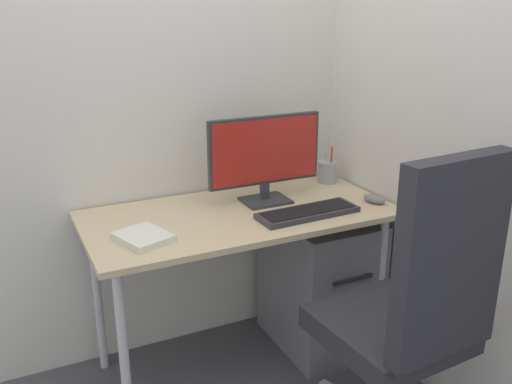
# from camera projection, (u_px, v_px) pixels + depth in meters

# --- Properties ---
(ground_plane) EXTENTS (8.00, 8.00, 0.00)m
(ground_plane) POSITION_uv_depth(u_px,v_px,m) (241.00, 362.00, 2.59)
(ground_plane) COLOR #4C4C51
(wall_back) EXTENTS (2.67, 0.04, 2.80)m
(wall_back) POSITION_uv_depth(u_px,v_px,m) (205.00, 44.00, 2.44)
(wall_back) COLOR silver
(wall_back) RESTS_ON ground_plane
(wall_side_right) EXTENTS (0.04, 2.02, 2.80)m
(wall_side_right) POSITION_uv_depth(u_px,v_px,m) (412.00, 48.00, 2.25)
(wall_side_right) COLOR silver
(wall_side_right) RESTS_ON ground_plane
(desk) EXTENTS (1.29, 0.63, 0.74)m
(desk) POSITION_uv_depth(u_px,v_px,m) (240.00, 228.00, 2.37)
(desk) COLOR #D1B78C
(desk) RESTS_ON ground_plane
(office_chair) EXTENTS (0.57, 0.58, 1.16)m
(office_chair) POSITION_uv_depth(u_px,v_px,m) (414.00, 305.00, 1.90)
(office_chair) COLOR black
(office_chair) RESTS_ON ground_plane
(filing_cabinet) EXTENTS (0.40, 0.53, 0.65)m
(filing_cabinet) POSITION_uv_depth(u_px,v_px,m) (319.00, 280.00, 2.66)
(filing_cabinet) COLOR slate
(filing_cabinet) RESTS_ON ground_plane
(monitor) EXTENTS (0.52, 0.16, 0.38)m
(monitor) POSITION_uv_depth(u_px,v_px,m) (265.00, 155.00, 2.41)
(monitor) COLOR #333338
(monitor) RESTS_ON desk
(keyboard) EXTENTS (0.44, 0.16, 0.02)m
(keyboard) POSITION_uv_depth(u_px,v_px,m) (308.00, 212.00, 2.31)
(keyboard) COLOR #333338
(keyboard) RESTS_ON desk
(mouse) EXTENTS (0.09, 0.12, 0.04)m
(mouse) POSITION_uv_depth(u_px,v_px,m) (374.00, 199.00, 2.45)
(mouse) COLOR slate
(mouse) RESTS_ON desk
(pen_holder) EXTENTS (0.09, 0.09, 0.18)m
(pen_holder) POSITION_uv_depth(u_px,v_px,m) (327.00, 172.00, 2.72)
(pen_holder) COLOR #9EA0A5
(pen_holder) RESTS_ON desk
(notebook) EXTENTS (0.22, 0.24, 0.03)m
(notebook) POSITION_uv_depth(u_px,v_px,m) (143.00, 237.00, 2.07)
(notebook) COLOR silver
(notebook) RESTS_ON desk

